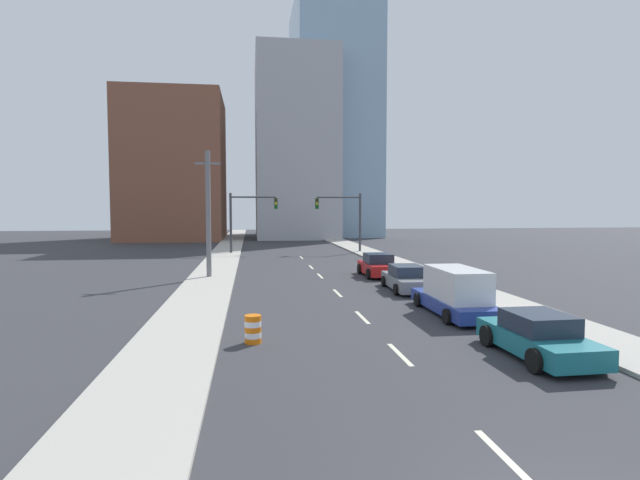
{
  "coord_description": "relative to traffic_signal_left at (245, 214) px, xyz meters",
  "views": [
    {
      "loc": [
        -4.55,
        -6.19,
        4.55
      ],
      "look_at": [
        0.46,
        30.09,
        2.2
      ],
      "focal_mm": 28.0,
      "sensor_mm": 36.0,
      "label": 1
    }
  ],
  "objects": [
    {
      "name": "sidewalk_left",
      "position": [
        -1.94,
        4.44,
        -3.88
      ],
      "size": [
        2.97,
        96.45,
        0.14
      ],
      "color": "#ADA89E",
      "rests_on": "ground"
    },
    {
      "name": "lane_stripe_at_39m",
      "position": [
        5.17,
        -4.57,
        -3.95
      ],
      "size": [
        0.16,
        2.4,
        0.01
      ],
      "primitive_type": "cube",
      "color": "beige",
      "rests_on": "ground"
    },
    {
      "name": "lane_stripe_at_20m",
      "position": [
        5.17,
        -23.9,
        -3.95
      ],
      "size": [
        0.16,
        2.4,
        0.01
      ],
      "primitive_type": "cube",
      "color": "beige",
      "rests_on": "ground"
    },
    {
      "name": "lane_stripe_at_32m",
      "position": [
        5.17,
        -12.03,
        -3.95
      ],
      "size": [
        0.16,
        2.4,
        0.01
      ],
      "primitive_type": "cube",
      "color": "beige",
      "rests_on": "ground"
    },
    {
      "name": "building_office_center",
      "position": [
        7.43,
        29.3,
        9.88
      ],
      "size": [
        12.0,
        20.0,
        27.66
      ],
      "color": "#A8A8AD",
      "rests_on": "ground"
    },
    {
      "name": "sedan_red",
      "position": [
        8.99,
        -17.75,
        -3.25
      ],
      "size": [
        2.19,
        4.26,
        1.52
      ],
      "rotation": [
        0.0,
        0.0,
        0.01
      ],
      "color": "red",
      "rests_on": "ground"
    },
    {
      "name": "box_truck_blue",
      "position": [
        9.2,
        -29.95,
        -3.0
      ],
      "size": [
        2.24,
        5.8,
        2.01
      ],
      "rotation": [
        0.0,
        0.0,
        -0.01
      ],
      "color": "navy",
      "rests_on": "ground"
    },
    {
      "name": "lane_stripe_at_2m",
      "position": [
        5.17,
        -41.78,
        -3.95
      ],
      "size": [
        0.16,
        2.4,
        0.01
      ],
      "primitive_type": "cube",
      "color": "beige",
      "rests_on": "ground"
    },
    {
      "name": "sidewalk_right",
      "position": [
        12.28,
        4.44,
        -3.88
      ],
      "size": [
        2.97,
        96.45,
        0.14
      ],
      "color": "#ADA89E",
      "rests_on": "ground"
    },
    {
      "name": "traffic_signal_right",
      "position": [
        10.28,
        0.0,
        0.0
      ],
      "size": [
        4.74,
        0.35,
        6.03
      ],
      "color": "#38383D",
      "rests_on": "ground"
    },
    {
      "name": "utility_pole_left_mid",
      "position": [
        -2.11,
        -17.28,
        0.27
      ],
      "size": [
        1.6,
        0.32,
        8.2
      ],
      "color": "slate",
      "rests_on": "ground"
    },
    {
      "name": "lane_stripe_at_14m",
      "position": [
        5.17,
        -29.88,
        -3.95
      ],
      "size": [
        0.16,
        2.4,
        0.01
      ],
      "primitive_type": "cube",
      "color": "beige",
      "rests_on": "ground"
    },
    {
      "name": "building_brick_left",
      "position": [
        -10.37,
        25.3,
        6.35
      ],
      "size": [
        14.0,
        16.0,
        20.6
      ],
      "color": "brown",
      "rests_on": "ground"
    },
    {
      "name": "sedan_teal",
      "position": [
        9.26,
        -36.06,
        -3.31
      ],
      "size": [
        2.18,
        4.43,
        1.37
      ],
      "rotation": [
        0.0,
        0.0,
        0.02
      ],
      "color": "#196B75",
      "rests_on": "ground"
    },
    {
      "name": "lane_stripe_at_27m",
      "position": [
        5.17,
        -17.07,
        -3.95
      ],
      "size": [
        0.16,
        2.4,
        0.01
      ],
      "primitive_type": "cube",
      "color": "beige",
      "rests_on": "ground"
    },
    {
      "name": "traffic_barrel",
      "position": [
        0.64,
        -33.26,
        -3.47
      ],
      "size": [
        0.56,
        0.56,
        0.95
      ],
      "color": "orange",
      "rests_on": "ground"
    },
    {
      "name": "lane_stripe_at_9m",
      "position": [
        5.17,
        -35.2,
        -3.95
      ],
      "size": [
        0.16,
        2.4,
        0.01
      ],
      "primitive_type": "cube",
      "color": "beige",
      "rests_on": "ground"
    },
    {
      "name": "building_glass_right",
      "position": [
        14.29,
        33.3,
        15.15
      ],
      "size": [
        13.0,
        20.0,
        38.2
      ],
      "color": "#8CADC6",
      "rests_on": "ground"
    },
    {
      "name": "sedan_gray",
      "position": [
        9.1,
        -23.54,
        -3.31
      ],
      "size": [
        2.26,
        4.8,
        1.4
      ],
      "rotation": [
        0.0,
        0.0,
        -0.04
      ],
      "color": "slate",
      "rests_on": "ground"
    },
    {
      "name": "traffic_signal_left",
      "position": [
        0.0,
        0.0,
        0.0
      ],
      "size": [
        4.74,
        0.35,
        6.03
      ],
      "color": "#38383D",
      "rests_on": "ground"
    }
  ]
}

